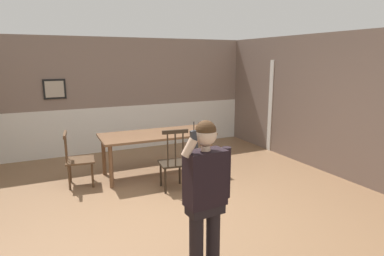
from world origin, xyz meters
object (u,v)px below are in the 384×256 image
object	(u,v)px
person_figure	(206,191)
chair_near_window	(173,162)
chair_by_doorway	(78,159)
dining_table	(157,138)

from	to	relation	value
person_figure	chair_near_window	bearing A→B (deg)	-108.34
chair_by_doorway	person_figure	size ratio (longest dim) A/B	0.58
dining_table	person_figure	xyz separation A→B (m)	(-0.58, -3.04, 0.20)
chair_by_doorway	chair_near_window	bearing A→B (deg)	65.03
chair_by_doorway	person_figure	bearing A→B (deg)	22.58
chair_near_window	person_figure	bearing A→B (deg)	-96.61
dining_table	person_figure	world-z (taller)	person_figure
chair_near_window	chair_by_doorway	bearing A→B (deg)	155.30
dining_table	chair_near_window	size ratio (longest dim) A/B	1.99
dining_table	chair_by_doorway	size ratio (longest dim) A/B	2.23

